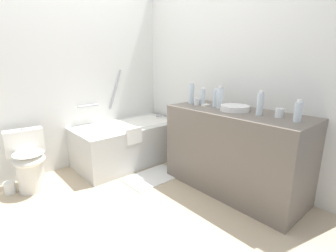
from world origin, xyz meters
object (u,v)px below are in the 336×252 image
object	(u,v)px
water_bottle_5	(260,104)
bath_mat	(153,177)
water_bottle_1	(191,93)
drinking_glass_1	(197,102)
water_bottle_0	(203,97)
water_bottle_3	(215,98)
toilet	(29,161)
water_bottle_2	(298,112)
sink_basin	(235,108)
soap_dish	(206,105)
bathtub	(128,142)
drinking_glass_0	(279,113)
sink_faucet	(244,106)
toilet_paper_roll	(10,188)
water_bottle_4	(220,98)

from	to	relation	value
water_bottle_5	bath_mat	world-z (taller)	water_bottle_5
water_bottle_1	water_bottle_5	size ratio (longest dim) A/B	1.09
water_bottle_1	drinking_glass_1	distance (m)	0.15
water_bottle_0	water_bottle_1	distance (m)	0.15
water_bottle_3	water_bottle_5	distance (m)	0.56
water_bottle_1	bath_mat	distance (m)	1.13
toilet	water_bottle_0	xyz separation A→B (m)	(1.71, -0.99, 0.66)
water_bottle_2	bath_mat	distance (m)	1.78
sink_basin	water_bottle_5	world-z (taller)	water_bottle_5
water_bottle_5	water_bottle_2	bearing A→B (deg)	-90.65
toilet	soap_dish	xyz separation A→B (m)	(1.67, -1.08, 0.57)
sink_basin	water_bottle_0	xyz separation A→B (m)	(0.03, 0.47, 0.07)
water_bottle_1	water_bottle_2	size ratio (longest dim) A/B	1.34
bathtub	drinking_glass_0	world-z (taller)	bathtub
water_bottle_3	drinking_glass_0	world-z (taller)	water_bottle_3
sink_basin	water_bottle_5	xyz separation A→B (m)	(-0.00, -0.28, 0.08)
water_bottle_2	drinking_glass_0	distance (m)	0.19
water_bottle_0	bathtub	bearing A→B (deg)	116.41
water_bottle_3	drinking_glass_0	xyz separation A→B (m)	(0.01, -0.73, -0.06)
water_bottle_2	sink_faucet	bearing A→B (deg)	73.40
drinking_glass_0	bathtub	bearing A→B (deg)	104.36
water_bottle_3	toilet_paper_roll	world-z (taller)	water_bottle_3
sink_basin	water_bottle_1	xyz separation A→B (m)	(-0.02, 0.61, 0.09)
water_bottle_5	drinking_glass_0	xyz separation A→B (m)	(0.05, -0.17, -0.07)
water_bottle_5	water_bottle_1	bearing A→B (deg)	90.82
water_bottle_0	water_bottle_4	distance (m)	0.27
sink_faucet	bath_mat	bearing A→B (deg)	131.25
toilet	soap_dish	world-z (taller)	soap_dish
bath_mat	soap_dish	bearing A→B (deg)	-38.44
sink_faucet	water_bottle_0	bearing A→B (deg)	107.50
toilet_paper_roll	water_bottle_2	bearing A→B (deg)	-48.51
bathtub	drinking_glass_1	xyz separation A→B (m)	(0.39, -0.91, 0.64)
water_bottle_1	drinking_glass_0	bearing A→B (deg)	-86.84
water_bottle_3	bathtub	bearing A→B (deg)	112.32
water_bottle_5	drinking_glass_1	distance (m)	0.77
toilet	bathtub	bearing A→B (deg)	92.76
bathtub	soap_dish	size ratio (longest dim) A/B	15.94
sink_basin	water_bottle_1	size ratio (longest dim) A/B	1.15
bathtub	water_bottle_5	world-z (taller)	bathtub
toilet	water_bottle_3	distance (m)	2.18
bathtub	water_bottle_4	distance (m)	1.46
sink_faucet	toilet_paper_roll	distance (m)	2.69
toilet	water_bottle_4	bearing A→B (deg)	58.61
water_bottle_0	water_bottle_2	world-z (taller)	water_bottle_0
sink_basin	water_bottle_4	bearing A→B (deg)	88.95
sink_faucet	drinking_glass_1	distance (m)	0.54
water_bottle_0	drinking_glass_0	world-z (taller)	water_bottle_0
water_bottle_1	water_bottle_4	distance (m)	0.41
toilet	drinking_glass_0	xyz separation A→B (m)	(1.72, -1.91, 0.60)
toilet	sink_basin	size ratio (longest dim) A/B	2.24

